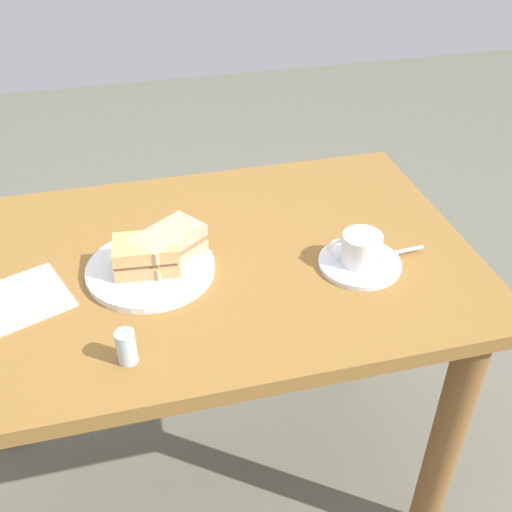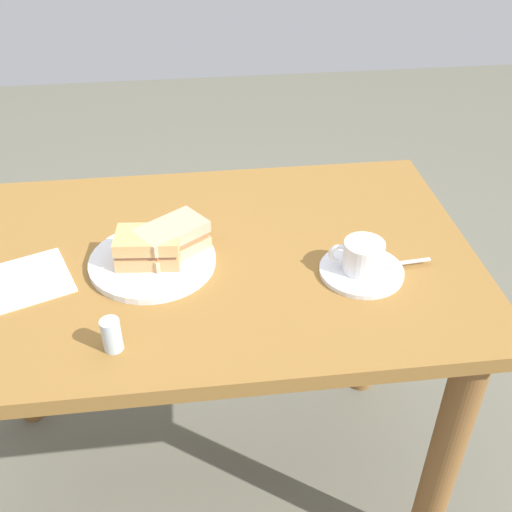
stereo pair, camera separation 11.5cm
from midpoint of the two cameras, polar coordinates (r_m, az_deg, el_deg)
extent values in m
plane|color=#656354|center=(1.74, -2.68, -19.85)|extent=(6.00, 6.00, 0.00)
cube|color=olive|center=(1.21, -3.61, -0.69)|extent=(1.14, 0.69, 0.03)
cylinder|color=brown|center=(1.40, 19.48, -17.89)|extent=(0.07, 0.07, 0.70)
cylinder|color=brown|center=(1.71, -20.59, -6.25)|extent=(0.07, 0.07, 0.70)
cylinder|color=brown|center=(1.73, 12.71, -3.82)|extent=(0.07, 0.07, 0.70)
cylinder|color=white|center=(1.18, -6.94, -0.59)|extent=(0.24, 0.24, 0.01)
cube|color=tan|center=(1.17, -7.20, 0.04)|extent=(0.13, 0.09, 0.03)
cube|color=brown|center=(1.16, -7.27, 0.72)|extent=(0.12, 0.08, 0.01)
cube|color=tan|center=(1.15, -7.33, 1.42)|extent=(0.13, 0.09, 0.03)
cube|color=tan|center=(1.19, -5.06, 0.91)|extent=(0.15, 0.14, 0.02)
cube|color=#B36841|center=(1.18, -5.11, 1.62)|extent=(0.14, 0.13, 0.01)
cube|color=tan|center=(1.17, -5.16, 2.36)|extent=(0.15, 0.14, 0.02)
cylinder|color=white|center=(1.18, 12.61, -1.49)|extent=(0.16, 0.16, 0.01)
cylinder|color=white|center=(1.16, 12.83, -0.12)|extent=(0.08, 0.08, 0.06)
cylinder|color=#9D7649|center=(1.15, 13.00, 0.92)|extent=(0.07, 0.07, 0.01)
torus|color=white|center=(1.16, 10.67, 0.07)|extent=(0.04, 0.02, 0.04)
cube|color=silver|center=(1.22, 17.02, -0.61)|extent=(0.08, 0.01, 0.00)
ellipsoid|color=silver|center=(1.20, 15.04, -0.84)|extent=(0.03, 0.02, 0.01)
cube|color=white|center=(1.19, -18.09, -2.27)|extent=(0.19, 0.19, 0.00)
cylinder|color=silver|center=(1.00, -10.18, -7.43)|extent=(0.03, 0.03, 0.06)
camera|label=1|loc=(0.06, -87.14, 2.11)|focal=42.71mm
camera|label=2|loc=(0.06, 92.86, -2.11)|focal=42.71mm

